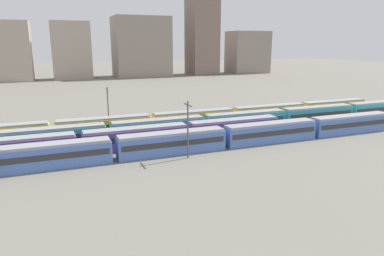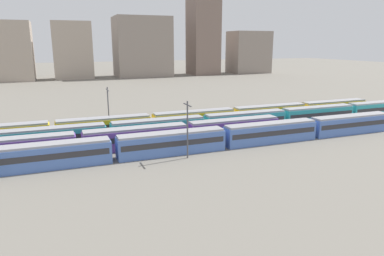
{
  "view_description": "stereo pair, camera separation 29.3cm",
  "coord_description": "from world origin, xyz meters",
  "views": [
    {
      "loc": [
        2.94,
        -52.34,
        17.74
      ],
      "look_at": [
        26.39,
        7.8,
        2.04
      ],
      "focal_mm": 32.65,
      "sensor_mm": 36.0,
      "label": 1
    },
    {
      "loc": [
        3.21,
        -52.45,
        17.74
      ],
      "look_at": [
        26.39,
        7.8,
        2.04
      ],
      "focal_mm": 32.65,
      "sensor_mm": 36.0,
      "label": 2
    }
  ],
  "objects": [
    {
      "name": "distant_building_5",
      "position": [
        113.58,
        138.11,
        12.39
      ],
      "size": [
        23.11,
        16.82,
        24.77
      ],
      "primitive_type": "cube",
      "color": "gray",
      "rests_on": "ground_plane"
    },
    {
      "name": "train_track_2",
      "position": [
        39.4,
        10.4,
        1.9
      ],
      "size": [
        93.6,
        3.06,
        3.75
      ],
      "color": "teal",
      "rests_on": "ground_plane"
    },
    {
      "name": "catenary_pole_1",
      "position": [
        12.38,
        18.7,
        5.16
      ],
      "size": [
        0.24,
        3.2,
        9.25
      ],
      "color": "#4C4C51",
      "rests_on": "ground_plane"
    },
    {
      "name": "ground_plane",
      "position": [
        0.0,
        7.8,
        0.0
      ],
      "size": [
        600.0,
        600.0,
        0.0
      ],
      "primitive_type": "plane",
      "color": "slate"
    },
    {
      "name": "catenary_pole_0",
      "position": [
        21.5,
        -2.95,
        5.11
      ],
      "size": [
        0.24,
        3.2,
        9.16
      ],
      "color": "#4C4C51",
      "rests_on": "ground_plane"
    },
    {
      "name": "distant_building_1",
      "position": [
        -16.05,
        138.11,
        14.03
      ],
      "size": [
        18.62,
        18.2,
        28.06
      ],
      "primitive_type": "cube",
      "color": "#A89989",
      "rests_on": "ground_plane"
    },
    {
      "name": "train_track_3",
      "position": [
        29.91,
        15.6,
        1.9
      ],
      "size": [
        93.6,
        3.06,
        3.75
      ],
      "color": "yellow",
      "rests_on": "ground_plane"
    },
    {
      "name": "train_track_1",
      "position": [
        15.08,
        5.2,
        1.9
      ],
      "size": [
        55.8,
        3.06,
        3.75
      ],
      "color": "#6B429E",
      "rests_on": "ground_plane"
    },
    {
      "name": "train_track_0",
      "position": [
        29.32,
        0.0,
        1.9
      ],
      "size": [
        74.7,
        3.06,
        3.75
      ],
      "color": "#4C70BC",
      "rests_on": "ground_plane"
    },
    {
      "name": "distant_building_2",
      "position": [
        11.66,
        138.11,
        14.23
      ],
      "size": [
        18.89,
        12.31,
        28.47
      ],
      "primitive_type": "cube",
      "color": "#A89989",
      "rests_on": "ground_plane"
    },
    {
      "name": "distant_building_4",
      "position": [
        83.36,
        138.11,
        23.01
      ],
      "size": [
        15.31,
        16.95,
        46.01
      ],
      "primitive_type": "cube",
      "color": "#7A665B",
      "rests_on": "ground_plane"
    },
    {
      "name": "distant_building_3",
      "position": [
        47.61,
        138.11,
        15.78
      ],
      "size": [
        28.96,
        21.66,
        31.56
      ],
      "primitive_type": "cube",
      "color": "gray",
      "rests_on": "ground_plane"
    }
  ]
}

